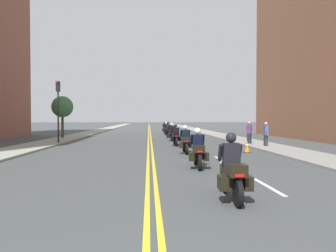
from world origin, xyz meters
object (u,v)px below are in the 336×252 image
(motorcycle_7, at_px, (165,128))
(pedestrian_0, at_px, (266,134))
(motorcycle_3, at_px, (176,137))
(motorcycle_1, at_px, (198,152))
(motorcycle_2, at_px, (185,142))
(traffic_cone_0, at_px, (247,147))
(pedestrian_1, at_px, (249,133))
(motorcycle_4, at_px, (172,134))
(motorcycle_6, at_px, (166,130))
(street_tree_0, at_px, (62,107))
(traffic_light_near, at_px, (58,101))
(motorcycle_0, at_px, (232,173))
(motorcycle_5, at_px, (168,131))

(motorcycle_7, relative_size, pedestrian_0, 1.19)
(motorcycle_3, bearing_deg, motorcycle_1, -90.64)
(motorcycle_2, bearing_deg, traffic_cone_0, 2.31)
(pedestrian_1, bearing_deg, motorcycle_1, -62.33)
(motorcycle_4, bearing_deg, pedestrian_0, -49.62)
(motorcycle_6, relative_size, pedestrian_1, 1.22)
(motorcycle_6, height_order, street_tree_0, street_tree_0)
(motorcycle_2, xyz_separation_m, traffic_light_near, (-9.16, 7.15, 2.75))
(traffic_light_near, xyz_separation_m, pedestrian_1, (14.58, -1.94, -2.47))
(motorcycle_0, relative_size, motorcycle_5, 0.99)
(motorcycle_4, relative_size, motorcycle_6, 0.97)
(motorcycle_1, bearing_deg, street_tree_0, 121.91)
(street_tree_0, bearing_deg, motorcycle_6, 31.13)
(traffic_light_near, distance_m, pedestrian_1, 14.91)
(motorcycle_0, height_order, pedestrian_0, pedestrian_0)
(traffic_light_near, bearing_deg, motorcycle_2, -37.97)
(motorcycle_1, height_order, pedestrian_1, pedestrian_1)
(motorcycle_1, relative_size, traffic_light_near, 0.45)
(traffic_cone_0, bearing_deg, motorcycle_4, 109.86)
(motorcycle_5, distance_m, motorcycle_7, 10.41)
(motorcycle_0, height_order, motorcycle_5, motorcycle_5)
(street_tree_0, bearing_deg, pedestrian_0, -32.79)
(motorcycle_1, height_order, traffic_light_near, traffic_light_near)
(motorcycle_6, height_order, traffic_cone_0, motorcycle_6)
(motorcycle_6, height_order, pedestrian_1, pedestrian_1)
(traffic_light_near, xyz_separation_m, street_tree_0, (-1.47, 6.63, -0.25))
(motorcycle_0, bearing_deg, motorcycle_1, 92.64)
(motorcycle_4, bearing_deg, motorcycle_3, -90.77)
(street_tree_0, bearing_deg, motorcycle_2, -52.34)
(street_tree_0, bearing_deg, motorcycle_0, -66.36)
(motorcycle_4, height_order, motorcycle_6, motorcycle_4)
(motorcycle_7, xyz_separation_m, pedestrian_0, (5.81, -22.33, 0.28))
(pedestrian_1, bearing_deg, motorcycle_4, -166.94)
(motorcycle_3, relative_size, pedestrian_0, 1.25)
(motorcycle_3, xyz_separation_m, street_tree_0, (-10.50, 8.72, 2.49))
(motorcycle_6, xyz_separation_m, pedestrian_1, (5.41, -15.00, 0.26))
(motorcycle_6, height_order, pedestrian_0, pedestrian_0)
(motorcycle_3, xyz_separation_m, motorcycle_7, (0.22, 20.40, -0.01))
(motorcycle_7, xyz_separation_m, traffic_cone_0, (3.53, -25.40, -0.28))
(motorcycle_3, bearing_deg, motorcycle_0, -90.47)
(motorcycle_5, distance_m, pedestrian_0, 13.34)
(traffic_cone_0, distance_m, traffic_light_near, 14.92)
(motorcycle_0, distance_m, pedestrian_0, 14.72)
(pedestrian_1, bearing_deg, traffic_cone_0, -53.95)
(motorcycle_0, xyz_separation_m, motorcycle_1, (-0.05, 4.97, -0.01))
(pedestrian_0, bearing_deg, motorcycle_1, -34.61)
(pedestrian_1, distance_m, street_tree_0, 18.33)
(motorcycle_5, bearing_deg, traffic_light_near, -140.03)
(motorcycle_0, height_order, motorcycle_7, motorcycle_0)
(motorcycle_2, bearing_deg, motorcycle_7, 91.10)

